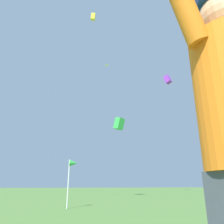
# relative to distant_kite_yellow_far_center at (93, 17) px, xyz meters

# --- Properties ---
(distant_kite_yellow_far_center) EXTENTS (0.58, 0.64, 0.81)m
(distant_kite_yellow_far_center) POSITION_rel_distant_kite_yellow_far_center_xyz_m (0.00, 0.00, 0.00)
(distant_kite_yellow_far_center) COLOR yellow
(distant_kite_green_high_left) EXTENTS (0.83, 0.78, 0.94)m
(distant_kite_green_high_left) POSITION_rel_distant_kite_yellow_far_center_xyz_m (1.53, -5.56, -13.98)
(distant_kite_green_high_left) COLOR green
(distant_kite_white_overhead_distant) EXTENTS (0.50, 0.49, 0.16)m
(distant_kite_white_overhead_distant) POSITION_rel_distant_kite_yellow_far_center_xyz_m (2.75, 6.23, -2.27)
(distant_kite_white_overhead_distant) COLOR white
(distant_kite_purple_low_left) EXTENTS (1.07, 1.14, 1.19)m
(distant_kite_purple_low_left) POSITION_rel_distant_kite_yellow_far_center_xyz_m (10.34, 3.50, -5.08)
(distant_kite_purple_low_left) COLOR purple
(distant_kite_yellow_mid_right) EXTENTS (0.99, 1.00, 0.47)m
(distant_kite_yellow_mid_right) POSITION_rel_distant_kite_yellow_far_center_xyz_m (6.04, -9.07, -8.78)
(distant_kite_yellow_mid_right) COLOR yellow
(marker_flag) EXTENTS (0.30, 0.24, 1.63)m
(marker_flag) POSITION_rel_distant_kite_yellow_far_center_xyz_m (-1.78, -11.99, -17.45)
(marker_flag) COLOR silver
(marker_flag) RESTS_ON ground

